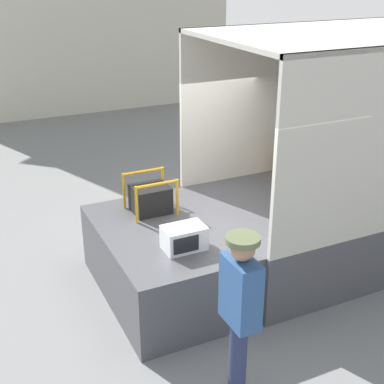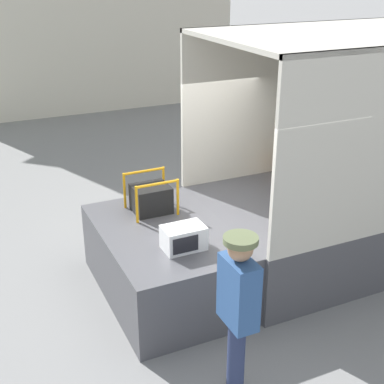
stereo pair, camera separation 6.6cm
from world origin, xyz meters
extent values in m
plane|color=gray|center=(0.00, 0.00, 0.00)|extent=(160.00, 160.00, 0.00)
cube|color=#4C4C51|center=(2.37, 0.00, 0.47)|extent=(4.74, 2.49, 0.93)
cube|color=beige|center=(2.37, 1.22, 2.09)|extent=(4.74, 0.06, 2.33)
cube|color=beige|center=(2.37, 0.00, 3.23)|extent=(4.74, 2.49, 0.06)
cylinder|color=orange|center=(1.61, 0.87, 1.10)|extent=(0.27, 0.27, 0.34)
cube|color=olive|center=(2.91, 0.84, 1.07)|extent=(0.44, 0.32, 0.27)
cube|color=#4C4C51|center=(-0.79, 0.00, 0.47)|extent=(1.58, 2.37, 0.93)
cube|color=white|center=(-0.76, -0.55, 1.08)|extent=(0.50, 0.33, 0.29)
cube|color=black|center=(-0.81, -0.72, 1.08)|extent=(0.32, 0.01, 0.20)
cube|color=black|center=(-0.74, 0.59, 1.12)|extent=(0.49, 0.43, 0.37)
cylinder|color=slate|center=(-0.54, 0.59, 1.14)|extent=(0.19, 0.24, 0.24)
cylinder|color=orange|center=(-1.03, 0.34, 1.19)|extent=(0.04, 0.04, 0.51)
cylinder|color=orange|center=(-0.45, 0.34, 1.19)|extent=(0.04, 0.04, 0.51)
cylinder|color=orange|center=(-1.03, 0.85, 1.19)|extent=(0.04, 0.04, 0.51)
cylinder|color=orange|center=(-0.45, 0.85, 1.19)|extent=(0.04, 0.04, 0.51)
cylinder|color=orange|center=(-0.74, 0.34, 1.43)|extent=(0.58, 0.04, 0.04)
cylinder|color=orange|center=(-0.74, 0.85, 1.43)|extent=(0.58, 0.04, 0.04)
cylinder|color=navy|center=(-0.84, -2.01, 0.44)|extent=(0.18, 0.18, 0.88)
cube|color=#2D5189|center=(-0.84, -2.01, 1.23)|extent=(0.24, 0.44, 0.70)
sphere|color=tan|center=(-0.84, -2.01, 1.69)|extent=(0.24, 0.24, 0.24)
cylinder|color=#606B47|center=(-0.84, -2.01, 1.79)|extent=(0.33, 0.33, 0.06)
camera|label=1|loc=(-3.08, -5.65, 4.09)|focal=50.00mm
camera|label=2|loc=(-3.02, -5.68, 4.09)|focal=50.00mm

